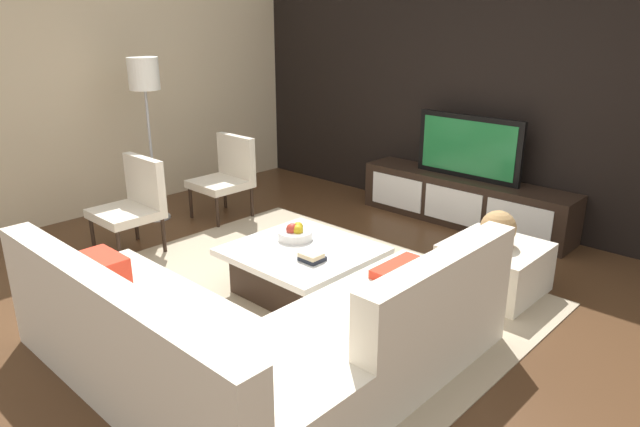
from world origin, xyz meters
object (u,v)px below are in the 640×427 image
(accent_chair_far, at_px, (227,172))
(decorative_ball, at_px, (498,228))
(television, at_px, (469,147))
(floor_lamp, at_px, (145,85))
(accent_chair_near, at_px, (134,200))
(book_stack, at_px, (312,257))
(fruit_bowl, at_px, (295,233))
(ottoman, at_px, (494,268))
(sectional_couch, at_px, (254,338))
(coffee_table, at_px, (302,269))
(media_console, at_px, (464,201))

(accent_chair_far, distance_m, decorative_ball, 3.01)
(television, relative_size, floor_lamp, 0.68)
(accent_chair_near, bearing_deg, book_stack, -1.01)
(fruit_bowl, distance_m, book_stack, 0.45)
(ottoman, distance_m, book_stack, 1.48)
(floor_lamp, height_order, accent_chair_far, floor_lamp)
(floor_lamp, bearing_deg, sectional_couch, -21.43)
(book_stack, bearing_deg, ottoman, 53.85)
(decorative_ball, bearing_deg, fruit_bowl, -142.65)
(coffee_table, relative_size, floor_lamp, 0.61)
(media_console, xyz_separation_m, television, (-0.00, 0.00, 0.57))
(fruit_bowl, bearing_deg, sectional_couch, -54.84)
(sectional_couch, xyz_separation_m, accent_chair_far, (-2.51, 1.78, 0.20))
(floor_lamp, xyz_separation_m, accent_chair_far, (0.49, 0.60, -0.94))
(accent_chair_near, relative_size, accent_chair_far, 1.00)
(accent_chair_far, relative_size, decorative_ball, 3.17)
(fruit_bowl, bearing_deg, coffee_table, -29.24)
(media_console, xyz_separation_m, book_stack, (0.12, -2.42, 0.16))
(decorative_ball, relative_size, book_stack, 1.68)
(fruit_bowl, bearing_deg, book_stack, -29.04)
(television, distance_m, fruit_bowl, 2.25)
(media_console, relative_size, accent_chair_far, 2.63)
(ottoman, bearing_deg, accent_chair_near, -152.35)
(television, distance_m, ottoman, 1.70)
(media_console, bearing_deg, accent_chair_far, -142.83)
(media_console, height_order, book_stack, media_console)
(sectional_couch, distance_m, ottoman, 2.12)
(media_console, height_order, coffee_table, media_console)
(sectional_couch, distance_m, decorative_ball, 2.14)
(coffee_table, height_order, fruit_bowl, fruit_bowl)
(sectional_couch, height_order, accent_chair_near, accent_chair_near)
(media_console, height_order, television, television)
(coffee_table, relative_size, fruit_bowl, 3.70)
(coffee_table, bearing_deg, sectional_couch, -59.19)
(accent_chair_far, relative_size, book_stack, 5.33)
(fruit_bowl, bearing_deg, ottoman, 37.35)
(television, bearing_deg, sectional_couch, -81.40)
(floor_lamp, relative_size, book_stack, 10.39)
(media_console, relative_size, decorative_ball, 8.33)
(accent_chair_near, bearing_deg, television, 45.98)
(floor_lamp, bearing_deg, media_console, 40.36)
(accent_chair_near, height_order, floor_lamp, floor_lamp)
(television, xyz_separation_m, book_stack, (0.12, -2.42, -0.41))
(fruit_bowl, bearing_deg, television, 82.76)
(coffee_table, distance_m, ottoman, 1.52)
(television, relative_size, accent_chair_far, 1.32)
(sectional_couch, bearing_deg, coffee_table, 120.81)
(coffee_table, bearing_deg, media_console, 87.51)
(media_console, xyz_separation_m, ottoman, (0.98, -1.23, -0.05))
(fruit_bowl, bearing_deg, media_console, 82.76)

